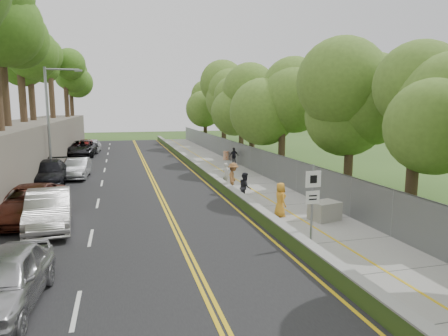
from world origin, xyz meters
name	(u,v)px	position (x,y,z in m)	size (l,w,h in m)	color
ground	(259,225)	(0.00, 0.00, 0.00)	(140.00, 140.00, 0.00)	#33511E
road	(128,175)	(-5.40, 15.00, 0.02)	(11.20, 66.00, 0.04)	black
sidewalk	(226,171)	(2.55, 15.00, 0.03)	(4.20, 66.00, 0.05)	gray
jersey_barrier	(199,169)	(0.25, 15.00, 0.30)	(0.42, 66.00, 0.60)	#77C131
rock_embankment	(11,153)	(-13.50, 15.00, 2.00)	(5.00, 66.00, 4.00)	#595147
chainlink_fence	(251,158)	(4.65, 15.00, 1.00)	(0.04, 66.00, 2.00)	slate
trees_embankment	(8,30)	(-13.00, 15.00, 10.50)	(6.40, 66.00, 13.00)	#487C21
trees_fenceside	(278,86)	(7.00, 15.00, 7.00)	(7.00, 66.00, 14.00)	olive
streetlight	(51,116)	(-10.46, 14.00, 4.64)	(2.52, 0.22, 8.00)	gray
signpost	(313,196)	(1.05, -3.02, 1.96)	(0.62, 0.09, 3.10)	gray
construction_barrel	(226,155)	(4.30, 21.61, 0.48)	(0.53, 0.53, 0.86)	#EF540A
concrete_block	(325,211)	(3.22, -0.11, 0.48)	(1.30, 0.98, 0.87)	gray
car_0	(3,280)	(-9.00, -5.45, 0.82)	(1.85, 4.60, 1.57)	#9E9EA1
car_1	(49,210)	(-9.00, 1.81, 0.87)	(1.75, 5.03, 1.66)	beige
car_2	(30,203)	(-10.07, 3.55, 0.83)	(2.63, 5.71, 1.59)	maroon
car_3	(48,173)	(-10.60, 11.97, 0.88)	(2.35, 5.78, 1.68)	black
car_4	(73,167)	(-9.36, 15.24, 0.78)	(1.74, 4.33, 1.48)	tan
car_5	(77,168)	(-9.00, 14.67, 0.76)	(1.53, 4.39, 1.45)	#A1A3A9
car_6	(82,148)	(-9.79, 28.38, 0.87)	(2.76, 6.00, 1.67)	black
car_7	(86,147)	(-9.53, 30.74, 0.77)	(2.05, 5.04, 1.46)	maroon
car_8	(92,146)	(-9.00, 31.83, 0.82)	(1.83, 4.56, 1.55)	silver
painter_0	(280,200)	(1.45, 1.00, 0.87)	(0.80, 0.52, 1.65)	orange
painter_1	(226,174)	(0.90, 9.01, 0.82)	(0.56, 0.37, 1.54)	beige
painter_2	(245,187)	(0.75, 4.34, 0.86)	(0.79, 0.62, 1.63)	#222228
painter_3	(233,178)	(0.75, 6.74, 0.97)	(1.19, 0.69, 1.85)	#945F33
person_far	(234,156)	(4.20, 18.43, 0.82)	(0.90, 0.38, 1.54)	black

